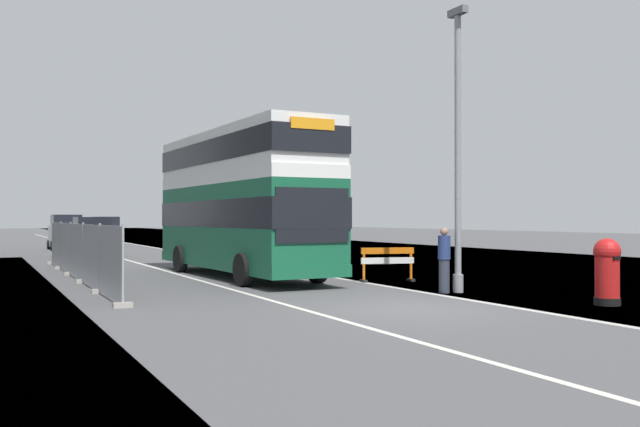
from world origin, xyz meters
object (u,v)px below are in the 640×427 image
(roadworks_barrier, at_px, (387,260))
(car_oncoming_near, at_px, (92,238))
(double_decker_bus, at_px, (241,200))
(car_receding_far, at_px, (106,232))
(lamppost_foreground, at_px, (458,158))
(pedestrian_at_kerb, at_px, (444,260))
(car_receding_mid, at_px, (66,233))
(red_pillar_postbox, at_px, (607,269))

(roadworks_barrier, xyz_separation_m, car_oncoming_near, (-6.42, 19.72, 0.30))
(double_decker_bus, height_order, car_receding_far, double_decker_bus)
(roadworks_barrier, bearing_deg, lamppost_foreground, -89.67)
(car_oncoming_near, height_order, pedestrian_at_kerb, car_oncoming_near)
(car_receding_mid, xyz_separation_m, pedestrian_at_kerb, (6.35, -32.63, -0.17))
(lamppost_foreground, height_order, car_receding_far, lamppost_foreground)
(double_decker_bus, bearing_deg, red_pillar_postbox, -66.06)
(double_decker_bus, xyz_separation_m, pedestrian_at_kerb, (3.22, -7.54, -1.78))
(red_pillar_postbox, height_order, car_receding_mid, car_receding_mid)
(car_oncoming_near, relative_size, car_receding_far, 1.02)
(car_receding_mid, bearing_deg, red_pillar_postbox, -77.33)
(red_pillar_postbox, height_order, car_receding_far, car_receding_far)
(red_pillar_postbox, xyz_separation_m, roadworks_barrier, (-1.44, 7.55, -0.17))
(roadworks_barrier, distance_m, car_receding_mid, 29.75)
(double_decker_bus, height_order, car_oncoming_near, double_decker_bus)
(red_pillar_postbox, bearing_deg, car_oncoming_near, 106.09)
(lamppost_foreground, relative_size, pedestrian_at_kerb, 4.38)
(car_receding_mid, bearing_deg, pedestrian_at_kerb, -78.98)
(double_decker_bus, bearing_deg, roadworks_barrier, -46.92)
(double_decker_bus, height_order, pedestrian_at_kerb, double_decker_bus)
(double_decker_bus, bearing_deg, lamppost_foreground, -64.26)
(double_decker_bus, relative_size, car_receding_far, 2.76)
(car_receding_far, relative_size, pedestrian_at_kerb, 2.25)
(car_receding_mid, relative_size, pedestrian_at_kerb, 2.26)
(red_pillar_postbox, distance_m, roadworks_barrier, 7.69)
(double_decker_bus, relative_size, lamppost_foreground, 1.41)
(double_decker_bus, bearing_deg, car_receding_far, 89.36)
(lamppost_foreground, bearing_deg, car_receding_mid, 101.74)
(roadworks_barrier, bearing_deg, pedestrian_at_kerb, -96.48)
(double_decker_bus, bearing_deg, car_receding_mid, 97.12)
(pedestrian_at_kerb, bearing_deg, car_oncoming_near, 104.41)
(car_receding_mid, bearing_deg, double_decker_bus, -82.88)
(roadworks_barrier, relative_size, car_receding_mid, 0.44)
(double_decker_bus, distance_m, pedestrian_at_kerb, 8.39)
(car_receding_mid, bearing_deg, lamppost_foreground, -78.26)
(car_oncoming_near, distance_m, car_receding_far, 15.78)
(red_pillar_postbox, xyz_separation_m, car_oncoming_near, (-7.86, 27.26, 0.13))
(double_decker_bus, relative_size, pedestrian_at_kerb, 6.20)
(double_decker_bus, relative_size, car_receding_mid, 2.75)
(car_receding_mid, xyz_separation_m, car_receding_far, (3.48, 6.21, -0.06))
(car_receding_mid, bearing_deg, car_receding_far, 60.73)
(double_decker_bus, distance_m, lamppost_foreground, 8.48)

